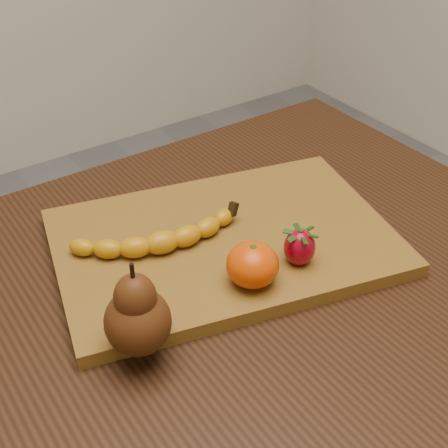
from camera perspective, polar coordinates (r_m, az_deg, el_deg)
table at (r=0.86m, az=-2.02°, el=-10.55°), size 1.00×0.70×0.76m
cutting_board at (r=0.85m, az=0.00°, el=-1.64°), size 0.51×0.40×0.02m
banana at (r=0.81m, az=-5.71°, el=-1.69°), size 0.20×0.10×0.03m
pear at (r=0.66m, az=-8.02°, el=-7.57°), size 0.09×0.09×0.11m
mandarin at (r=0.75m, az=2.63°, el=-3.74°), size 0.08×0.08×0.05m
strawberry at (r=0.79m, az=6.93°, el=-2.01°), size 0.05×0.05×0.05m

